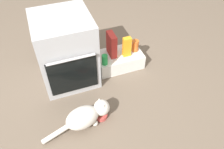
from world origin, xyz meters
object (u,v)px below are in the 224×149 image
(pantry_cabinet, at_px, (119,60))
(food_bowl, at_px, (101,115))
(juice_carton, at_px, (127,47))
(cat, at_px, (86,116))
(cereal_box, at_px, (112,45))
(sauce_jar, at_px, (135,46))
(oven, at_px, (66,50))
(soda_can, at_px, (105,60))

(pantry_cabinet, bearing_deg, food_bowl, -124.79)
(juice_carton, bearing_deg, pantry_cabinet, 147.11)
(cat, height_order, juice_carton, juice_carton)
(pantry_cabinet, xyz_separation_m, food_bowl, (-0.45, -0.64, -0.06))
(pantry_cabinet, bearing_deg, cereal_box, 162.73)
(pantry_cabinet, bearing_deg, sauce_jar, -0.39)
(food_bowl, distance_m, sauce_jar, 0.93)
(sauce_jar, bearing_deg, cereal_box, 174.41)
(cereal_box, relative_size, sauce_jar, 2.00)
(food_bowl, height_order, cat, cat)
(juice_carton, distance_m, sauce_jar, 0.14)
(pantry_cabinet, distance_m, food_bowl, 0.78)
(food_bowl, height_order, sauce_jar, sauce_jar)
(oven, bearing_deg, food_bowl, -76.70)
(oven, relative_size, soda_can, 6.43)
(food_bowl, height_order, soda_can, soda_can)
(oven, bearing_deg, sauce_jar, -1.31)
(soda_can, bearing_deg, cat, -123.75)
(sauce_jar, bearing_deg, soda_can, -165.95)
(oven, distance_m, cereal_box, 0.52)
(oven, xyz_separation_m, food_bowl, (0.16, -0.66, -0.36))
(pantry_cabinet, height_order, food_bowl, pantry_cabinet)
(cat, xyz_separation_m, soda_can, (0.38, 0.56, 0.12))
(juice_carton, height_order, soda_can, juice_carton)
(soda_can, bearing_deg, sauce_jar, 14.05)
(food_bowl, bearing_deg, sauce_jar, 44.75)
(food_bowl, distance_m, soda_can, 0.62)
(soda_can, xyz_separation_m, sauce_jar, (0.41, 0.10, 0.01))
(oven, xyz_separation_m, cat, (0.01, -0.68, -0.26))
(food_bowl, xyz_separation_m, juice_carton, (0.52, 0.59, 0.27))
(oven, bearing_deg, cereal_box, 1.07)
(cat, distance_m, juice_carton, 0.93)
(juice_carton, xyz_separation_m, cereal_box, (-0.16, 0.07, 0.02))
(juice_carton, bearing_deg, oven, 174.62)
(cereal_box, bearing_deg, soda_can, -134.53)
(food_bowl, bearing_deg, cat, -169.55)
(juice_carton, relative_size, sauce_jar, 1.71)
(oven, bearing_deg, cat, -89.20)
(pantry_cabinet, bearing_deg, soda_can, -153.95)
(food_bowl, relative_size, cat, 0.20)
(cat, relative_size, juice_carton, 2.84)
(cat, bearing_deg, oven, 80.35)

